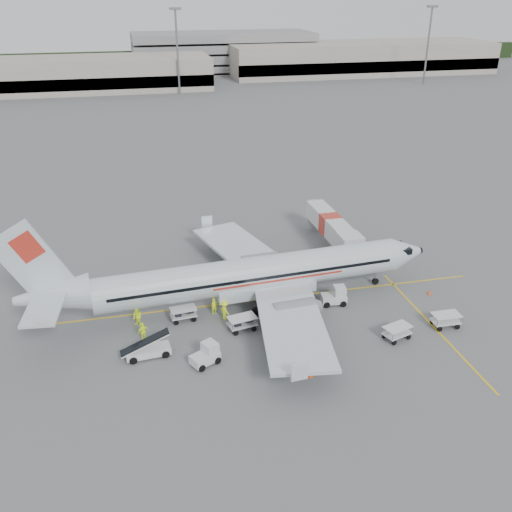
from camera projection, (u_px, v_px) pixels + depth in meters
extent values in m
plane|color=#56595B|center=(261.00, 300.00, 55.55)|extent=(360.00, 360.00, 0.00)
cube|color=yellow|center=(261.00, 300.00, 55.54)|extent=(44.00, 0.20, 0.01)
cube|color=yellow|center=(432.00, 325.00, 51.38)|extent=(0.20, 20.00, 0.01)
cone|color=#E55313|center=(429.00, 292.00, 56.38)|extent=(0.36, 0.36, 0.59)
cone|color=#E55313|center=(228.00, 240.00, 67.74)|extent=(0.42, 0.42, 0.69)
cone|color=#E55313|center=(311.00, 373.00, 44.55)|extent=(0.42, 0.42, 0.69)
imported|color=#CAE819|center=(214.00, 306.00, 52.90)|extent=(0.64, 0.49, 1.58)
imported|color=#CAE819|center=(137.00, 317.00, 50.91)|extent=(1.11, 1.13, 1.83)
imported|color=#CAE819|center=(225.00, 310.00, 51.99)|extent=(1.14, 1.36, 1.83)
imported|color=#CAE819|center=(143.00, 332.00, 48.76)|extent=(1.15, 0.86, 1.82)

